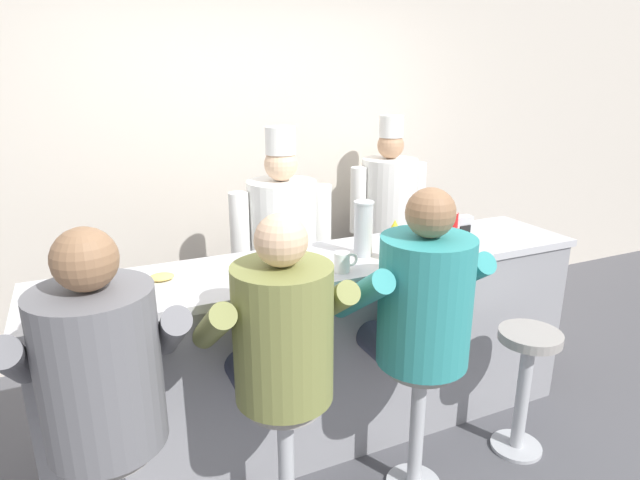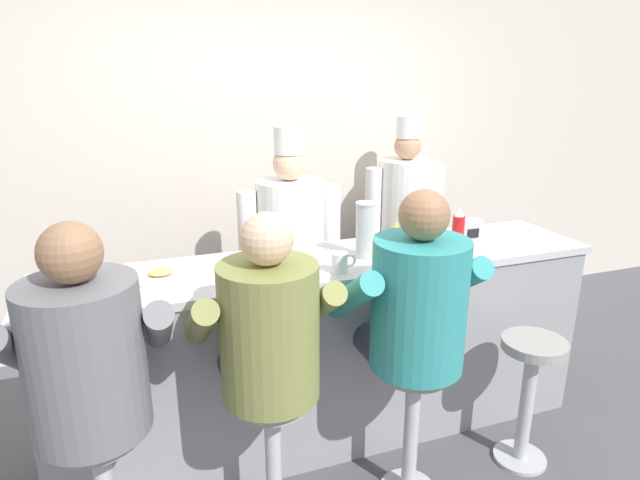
{
  "view_description": "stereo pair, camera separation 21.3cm",
  "coord_description": "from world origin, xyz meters",
  "px_view_note": "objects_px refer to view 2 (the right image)",
  "views": [
    {
      "loc": [
        -1.13,
        -2.05,
        1.95
      ],
      "look_at": [
        -0.06,
        0.27,
        1.15
      ],
      "focal_mm": 30.0,
      "sensor_mm": 36.0,
      "label": 1
    },
    {
      "loc": [
        -0.93,
        -2.13,
        1.95
      ],
      "look_at": [
        -0.06,
        0.27,
        1.15
      ],
      "focal_mm": 30.0,
      "sensor_mm": 36.0,
      "label": 2
    }
  ],
  "objects_px": {
    "water_pitcher_clear": "(428,227)",
    "ketchup_bottle_red": "(458,230)",
    "diner_seated_grey": "(88,365)",
    "diner_seated_teal": "(414,310)",
    "cook_in_whites_near": "(291,249)",
    "coffee_mug_white": "(340,263)",
    "empty_stool_round": "(530,382)",
    "napkin_dispenser_chrome": "(469,232)",
    "diner_seated_olive": "(268,338)",
    "cook_in_whites_far": "(404,216)",
    "mustard_bottle_yellow": "(395,244)",
    "cereal_bowl": "(58,288)",
    "cup_stack_steel": "(365,230)",
    "hot_sauce_bottle_orange": "(405,243)",
    "breakfast_plate": "(161,276)"
  },
  "relations": [
    {
      "from": "coffee_mug_white",
      "to": "cook_in_whites_far",
      "type": "bearing_deg",
      "value": 50.47
    },
    {
      "from": "cup_stack_steel",
      "to": "cook_in_whites_near",
      "type": "bearing_deg",
      "value": 109.96
    },
    {
      "from": "napkin_dispenser_chrome",
      "to": "empty_stool_round",
      "type": "distance_m",
      "value": 0.84
    },
    {
      "from": "diner_seated_teal",
      "to": "ketchup_bottle_red",
      "type": "bearing_deg",
      "value": 41.56
    },
    {
      "from": "water_pitcher_clear",
      "to": "cup_stack_steel",
      "type": "height_order",
      "value": "cup_stack_steel"
    },
    {
      "from": "napkin_dispenser_chrome",
      "to": "diner_seated_olive",
      "type": "distance_m",
      "value": 1.41
    },
    {
      "from": "water_pitcher_clear",
      "to": "diner_seated_grey",
      "type": "xyz_separation_m",
      "value": [
        -1.74,
        -0.59,
        -0.19
      ]
    },
    {
      "from": "ketchup_bottle_red",
      "to": "cup_stack_steel",
      "type": "relative_size",
      "value": 0.82
    },
    {
      "from": "cook_in_whites_near",
      "to": "cup_stack_steel",
      "type": "bearing_deg",
      "value": -70.04
    },
    {
      "from": "mustard_bottle_yellow",
      "to": "diner_seated_olive",
      "type": "xyz_separation_m",
      "value": [
        -0.76,
        -0.38,
        -0.2
      ]
    },
    {
      "from": "diner_seated_teal",
      "to": "cook_in_whites_near",
      "type": "xyz_separation_m",
      "value": [
        -0.23,
        1.12,
        -0.04
      ]
    },
    {
      "from": "ketchup_bottle_red",
      "to": "diner_seated_teal",
      "type": "xyz_separation_m",
      "value": [
        -0.51,
        -0.46,
        -0.2
      ]
    },
    {
      "from": "ketchup_bottle_red",
      "to": "mustard_bottle_yellow",
      "type": "height_order",
      "value": "ketchup_bottle_red"
    },
    {
      "from": "breakfast_plate",
      "to": "diner_seated_grey",
      "type": "relative_size",
      "value": 0.17
    },
    {
      "from": "diner_seated_olive",
      "to": "cook_in_whites_far",
      "type": "bearing_deg",
      "value": 47.09
    },
    {
      "from": "water_pitcher_clear",
      "to": "ketchup_bottle_red",
      "type": "bearing_deg",
      "value": -50.08
    },
    {
      "from": "ketchup_bottle_red",
      "to": "cup_stack_steel",
      "type": "xyz_separation_m",
      "value": [
        -0.52,
        0.06,
        0.03
      ]
    },
    {
      "from": "diner_seated_grey",
      "to": "diner_seated_teal",
      "type": "height_order",
      "value": "diner_seated_teal"
    },
    {
      "from": "breakfast_plate",
      "to": "cup_stack_steel",
      "type": "bearing_deg",
      "value": -2.11
    },
    {
      "from": "hot_sauce_bottle_orange",
      "to": "coffee_mug_white",
      "type": "height_order",
      "value": "hot_sauce_bottle_orange"
    },
    {
      "from": "ketchup_bottle_red",
      "to": "cook_in_whites_far",
      "type": "distance_m",
      "value": 1.2
    },
    {
      "from": "ketchup_bottle_red",
      "to": "breakfast_plate",
      "type": "height_order",
      "value": "ketchup_bottle_red"
    },
    {
      "from": "cereal_bowl",
      "to": "napkin_dispenser_chrome",
      "type": "distance_m",
      "value": 2.1
    },
    {
      "from": "hot_sauce_bottle_orange",
      "to": "cook_in_whites_far",
      "type": "bearing_deg",
      "value": 61.46
    },
    {
      "from": "cup_stack_steel",
      "to": "cereal_bowl",
      "type": "bearing_deg",
      "value": 179.83
    },
    {
      "from": "empty_stool_round",
      "to": "cook_in_whites_near",
      "type": "relative_size",
      "value": 0.42
    },
    {
      "from": "cereal_bowl",
      "to": "cup_stack_steel",
      "type": "relative_size",
      "value": 0.52
    },
    {
      "from": "coffee_mug_white",
      "to": "cook_in_whites_near",
      "type": "height_order",
      "value": "cook_in_whites_near"
    },
    {
      "from": "hot_sauce_bottle_orange",
      "to": "diner_seated_teal",
      "type": "bearing_deg",
      "value": -113.87
    },
    {
      "from": "diner_seated_teal",
      "to": "cook_in_whites_near",
      "type": "bearing_deg",
      "value": 101.57
    },
    {
      "from": "cereal_bowl",
      "to": "cup_stack_steel",
      "type": "height_order",
      "value": "cup_stack_steel"
    },
    {
      "from": "breakfast_plate",
      "to": "diner_seated_olive",
      "type": "distance_m",
      "value": 0.67
    },
    {
      "from": "diner_seated_teal",
      "to": "diner_seated_grey",
      "type": "bearing_deg",
      "value": -179.98
    },
    {
      "from": "diner_seated_grey",
      "to": "diner_seated_teal",
      "type": "relative_size",
      "value": 0.99
    },
    {
      "from": "water_pitcher_clear",
      "to": "cup_stack_steel",
      "type": "bearing_deg",
      "value": -170.24
    },
    {
      "from": "coffee_mug_white",
      "to": "empty_stool_round",
      "type": "xyz_separation_m",
      "value": [
        0.88,
        -0.38,
        -0.62
      ]
    },
    {
      "from": "water_pitcher_clear",
      "to": "coffee_mug_white",
      "type": "distance_m",
      "value": 0.67
    },
    {
      "from": "hot_sauce_bottle_orange",
      "to": "cereal_bowl",
      "type": "distance_m",
      "value": 1.69
    },
    {
      "from": "mustard_bottle_yellow",
      "to": "cereal_bowl",
      "type": "distance_m",
      "value": 1.57
    },
    {
      "from": "ketchup_bottle_red",
      "to": "cook_in_whites_far",
      "type": "xyz_separation_m",
      "value": [
        0.3,
        1.14,
        -0.24
      ]
    },
    {
      "from": "mustard_bottle_yellow",
      "to": "cereal_bowl",
      "type": "height_order",
      "value": "mustard_bottle_yellow"
    },
    {
      "from": "hot_sauce_bottle_orange",
      "to": "ketchup_bottle_red",
      "type": "bearing_deg",
      "value": -7.74
    },
    {
      "from": "cup_stack_steel",
      "to": "cook_in_whites_far",
      "type": "distance_m",
      "value": 1.39
    },
    {
      "from": "ketchup_bottle_red",
      "to": "water_pitcher_clear",
      "type": "bearing_deg",
      "value": 129.92
    },
    {
      "from": "ketchup_bottle_red",
      "to": "breakfast_plate",
      "type": "relative_size",
      "value": 0.94
    },
    {
      "from": "ketchup_bottle_red",
      "to": "cook_in_whites_far",
      "type": "bearing_deg",
      "value": 75.13
    },
    {
      "from": "mustard_bottle_yellow",
      "to": "diner_seated_olive",
      "type": "distance_m",
      "value": 0.88
    },
    {
      "from": "breakfast_plate",
      "to": "diner_seated_olive",
      "type": "height_order",
      "value": "diner_seated_olive"
    },
    {
      "from": "water_pitcher_clear",
      "to": "cup_stack_steel",
      "type": "xyz_separation_m",
      "value": [
        -0.42,
        -0.07,
        0.04
      ]
    },
    {
      "from": "coffee_mug_white",
      "to": "cup_stack_steel",
      "type": "relative_size",
      "value": 0.43
    }
  ]
}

